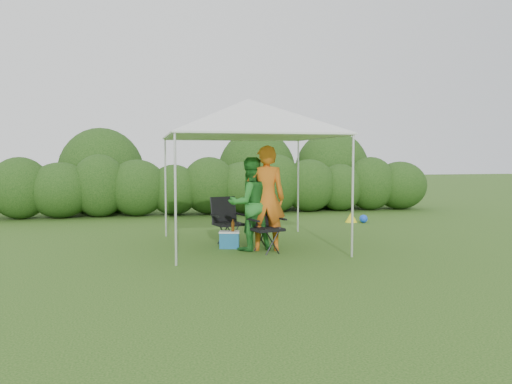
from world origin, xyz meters
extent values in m
plane|color=#3A5F1E|center=(0.00, 0.00, 0.00)|extent=(70.00, 70.00, 0.00)
ellipsoid|color=#274B17|center=(-5.27, 6.00, 0.86)|extent=(1.65, 1.40, 1.73)
cylinder|color=#382616|center=(-5.27, 6.00, 0.15)|extent=(0.12, 0.12, 0.30)
ellipsoid|color=#274B17|center=(-4.22, 6.00, 0.79)|extent=(1.80, 1.53, 1.57)
cylinder|color=#382616|center=(-4.22, 6.00, 0.15)|extent=(0.12, 0.12, 0.30)
ellipsoid|color=#274B17|center=(-3.16, 6.00, 0.90)|extent=(1.58, 1.34, 1.80)
cylinder|color=#382616|center=(-3.16, 6.00, 0.15)|extent=(0.12, 0.12, 0.30)
ellipsoid|color=#274B17|center=(-2.11, 6.00, 0.82)|extent=(1.72, 1.47, 1.65)
cylinder|color=#382616|center=(-2.11, 6.00, 0.15)|extent=(0.12, 0.12, 0.30)
ellipsoid|color=#274B17|center=(-1.05, 6.00, 0.75)|extent=(1.50, 1.28, 1.50)
cylinder|color=#382616|center=(-1.05, 6.00, 0.15)|extent=(0.12, 0.12, 0.30)
ellipsoid|color=#274B17|center=(0.00, 6.00, 0.86)|extent=(1.65, 1.40, 1.73)
cylinder|color=#382616|center=(0.00, 6.00, 0.15)|extent=(0.12, 0.12, 0.30)
ellipsoid|color=#274B17|center=(1.05, 6.00, 0.79)|extent=(1.80, 1.53, 1.57)
cylinder|color=#382616|center=(1.05, 6.00, 0.15)|extent=(0.12, 0.12, 0.30)
ellipsoid|color=#274B17|center=(2.11, 6.00, 0.90)|extent=(1.58, 1.34, 1.80)
cylinder|color=#382616|center=(2.11, 6.00, 0.15)|extent=(0.12, 0.12, 0.30)
ellipsoid|color=#274B17|center=(3.16, 6.00, 0.82)|extent=(1.72, 1.47, 1.65)
cylinder|color=#382616|center=(3.16, 6.00, 0.15)|extent=(0.12, 0.12, 0.30)
ellipsoid|color=#274B17|center=(4.22, 6.00, 0.75)|extent=(1.50, 1.28, 1.50)
cylinder|color=#382616|center=(4.22, 6.00, 0.15)|extent=(0.12, 0.12, 0.30)
ellipsoid|color=#274B17|center=(5.27, 6.00, 0.86)|extent=(1.65, 1.40, 1.73)
cylinder|color=#382616|center=(5.27, 6.00, 0.15)|extent=(0.12, 0.12, 0.30)
ellipsoid|color=#274B17|center=(6.32, 6.00, 0.79)|extent=(1.80, 1.53, 1.57)
cylinder|color=#382616|center=(6.32, 6.00, 0.15)|extent=(0.12, 0.12, 0.30)
cylinder|color=silver|center=(-1.50, -1.00, 1.05)|extent=(0.04, 0.04, 2.10)
cylinder|color=silver|center=(1.50, -1.00, 1.05)|extent=(0.04, 0.04, 2.10)
cylinder|color=silver|center=(-1.50, 2.00, 1.05)|extent=(0.04, 0.04, 2.10)
cylinder|color=silver|center=(1.50, 2.00, 1.05)|extent=(0.04, 0.04, 2.10)
cube|color=white|center=(0.00, 0.50, 2.12)|extent=(3.10, 3.10, 0.03)
pyramid|color=white|center=(0.00, 0.50, 2.48)|extent=(3.10, 3.10, 0.70)
cube|color=black|center=(0.17, -0.26, 0.42)|extent=(0.62, 0.59, 0.05)
cube|color=black|center=(0.12, -0.04, 0.70)|extent=(0.54, 0.27, 0.50)
cube|color=black|center=(-0.09, -0.32, 0.60)|extent=(0.16, 0.44, 0.03)
cube|color=black|center=(0.44, -0.19, 0.60)|extent=(0.16, 0.44, 0.03)
cylinder|color=black|center=(0.01, -0.53, 0.21)|extent=(0.02, 0.02, 0.42)
cylinder|color=black|center=(0.44, -0.42, 0.21)|extent=(0.02, 0.02, 0.42)
cylinder|color=black|center=(-0.10, -0.10, 0.21)|extent=(0.02, 0.02, 0.42)
cylinder|color=black|center=(0.33, 0.01, 0.21)|extent=(0.02, 0.02, 0.42)
cube|color=black|center=(-0.37, 0.65, 0.41)|extent=(0.61, 0.58, 0.05)
cube|color=black|center=(-0.42, 0.86, 0.69)|extent=(0.53, 0.26, 0.49)
cube|color=black|center=(-0.63, 0.58, 0.59)|extent=(0.15, 0.43, 0.03)
cube|color=black|center=(-0.11, 0.71, 0.59)|extent=(0.15, 0.43, 0.03)
cylinder|color=black|center=(-0.52, 0.38, 0.21)|extent=(0.02, 0.02, 0.41)
cylinder|color=black|center=(-0.11, 0.49, 0.21)|extent=(0.02, 0.02, 0.41)
cylinder|color=black|center=(-0.63, 0.80, 0.21)|extent=(0.02, 0.02, 0.41)
cylinder|color=black|center=(-0.21, 0.91, 0.21)|extent=(0.02, 0.02, 0.41)
imported|color=#D06317|center=(0.21, -0.06, 0.97)|extent=(0.78, 0.60, 1.93)
imported|color=#277729|center=(-0.07, 0.04, 0.86)|extent=(0.95, 0.81, 1.72)
cube|color=#206797|center=(-0.40, 0.33, 0.15)|extent=(0.41, 0.34, 0.29)
cube|color=silver|center=(-0.40, 0.33, 0.31)|extent=(0.43, 0.36, 0.03)
cylinder|color=#592D0C|center=(-0.34, 0.29, 0.43)|extent=(0.06, 0.06, 0.23)
cone|color=yellow|center=(3.39, 3.26, 0.13)|extent=(0.32, 0.32, 0.27)
sphere|color=blue|center=(3.65, 3.08, 0.11)|extent=(0.21, 0.21, 0.21)
camera|label=1|loc=(-2.05, -8.89, 1.72)|focal=35.00mm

